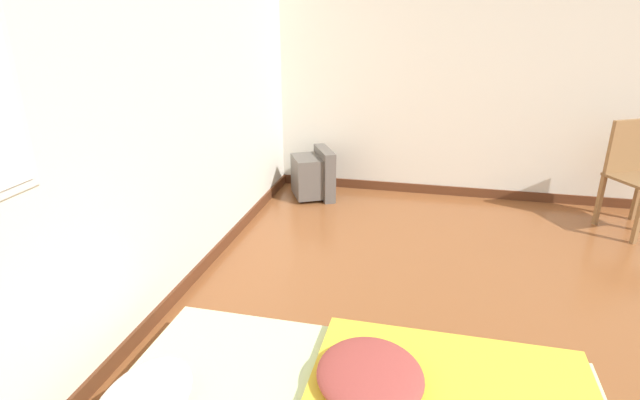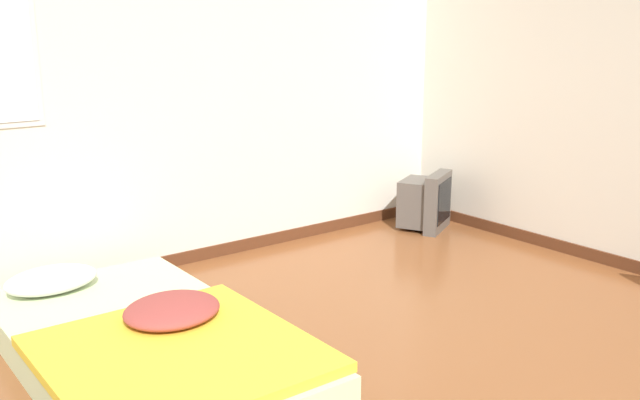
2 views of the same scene
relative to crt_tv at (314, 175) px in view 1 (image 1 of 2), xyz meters
The scene contains 4 objects.
wall_back 2.58m from the crt_tv, 168.99° to the left, with size 7.71×0.08×2.60m.
wall_right 2.81m from the crt_tv, 81.30° to the right, with size 0.08×8.39×2.60m.
crt_tv is the anchor object (origin of this frame).
wooden_chair 2.74m from the crt_tv, 92.27° to the right, with size 0.60×0.60×0.90m.
Camera 1 is at (-2.18, 1.50, 1.71)m, focal length 28.00 mm.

